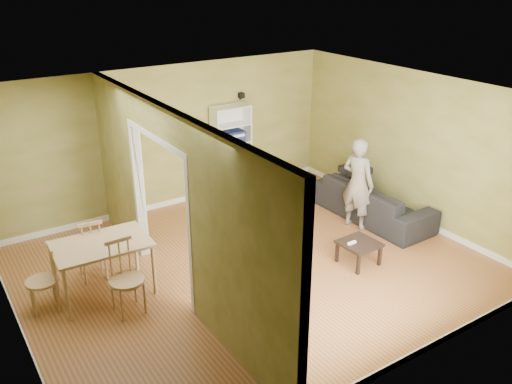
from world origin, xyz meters
TOP-DOWN VIEW (x-y plane):
  - room_shell at (0.00, 0.00)m, footprint 6.50×6.50m
  - partition at (-1.20, 0.00)m, footprint 0.22×5.50m
  - wall_speaker at (1.50, 2.69)m, footprint 0.10×0.10m
  - sofa at (2.70, 0.24)m, footprint 2.28×1.02m
  - person at (2.22, 0.17)m, footprint 0.79×0.68m
  - bookshelf at (1.18, 2.60)m, footprint 0.74×0.33m
  - paper_box_navy_a at (1.20, 2.56)m, footprint 0.40×0.26m
  - paper_box_teal at (1.10, 2.56)m, footprint 0.45×0.30m
  - paper_box_navy_b at (1.21, 2.56)m, footprint 0.42×0.28m
  - coffee_table at (1.39, -0.80)m, footprint 0.54×0.54m
  - game_controller at (1.27, -0.77)m, footprint 0.15×0.04m
  - dining_table at (-2.07, 0.50)m, footprint 1.26×0.84m
  - chair_left at (-2.86, 0.58)m, footprint 0.44×0.44m
  - chair_near at (-1.95, -0.07)m, footprint 0.47×0.47m
  - chair_far at (-2.07, 1.02)m, footprint 0.47×0.47m

SIDE VIEW (x-z plane):
  - coffee_table at x=1.39m, z-range 0.13..0.49m
  - game_controller at x=1.27m, z-range 0.36..0.39m
  - sofa at x=2.70m, z-range 0.00..0.86m
  - chair_left at x=-2.86m, z-range 0.00..0.90m
  - chair_far at x=-2.07m, z-range 0.00..0.95m
  - paper_box_navy_a at x=1.20m, z-range 0.38..0.58m
  - chair_near at x=-1.95m, z-range 0.00..1.00m
  - dining_table at x=-2.07m, z-range 0.31..1.10m
  - paper_box_teal at x=1.10m, z-range 0.72..0.95m
  - bookshelf at x=1.18m, z-range 0.00..1.77m
  - person at x=2.22m, z-range 0.00..1.87m
  - paper_box_navy_b at x=1.21m, z-range 1.07..1.28m
  - room_shell at x=0.00m, z-range -1.95..4.55m
  - partition at x=-1.20m, z-range 0.00..2.60m
  - wall_speaker at x=1.50m, z-range 1.85..1.95m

